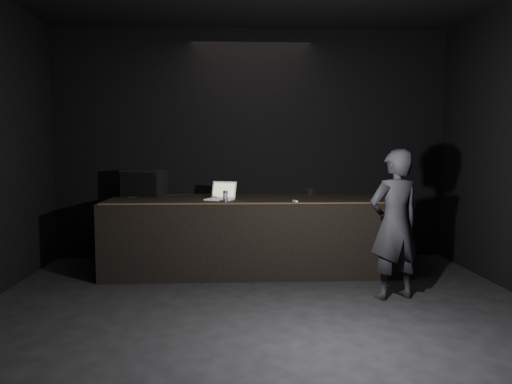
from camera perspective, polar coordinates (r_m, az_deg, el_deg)
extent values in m
plane|color=black|center=(4.54, 1.28, -16.88)|extent=(7.00, 7.00, 0.00)
cube|color=black|center=(7.71, -0.55, 5.43)|extent=(6.00, 0.10, 3.50)
cube|color=black|center=(0.77, 20.65, 8.97)|extent=(6.00, 0.10, 3.50)
cube|color=black|center=(7.04, -0.29, -4.75)|extent=(4.00, 1.50, 1.00)
cube|color=brown|center=(6.27, -0.01, -1.29)|extent=(3.92, 0.10, 0.01)
cube|color=black|center=(7.39, -12.65, 1.00)|extent=(0.66, 0.53, 0.39)
cube|color=black|center=(7.19, -13.34, 0.88)|extent=(0.53, 0.15, 0.33)
cylinder|color=black|center=(7.32, -10.88, -0.45)|extent=(0.85, 0.42, 0.02)
cube|color=white|center=(6.72, -4.21, -0.85)|extent=(0.42, 0.36, 0.02)
cube|color=silver|center=(6.72, -4.21, -0.76)|extent=(0.33, 0.25, 0.00)
cube|color=white|center=(6.85, -3.66, 0.27)|extent=(0.35, 0.21, 0.23)
cube|color=gold|center=(6.84, -3.70, 0.26)|extent=(0.30, 0.17, 0.18)
cylinder|color=silver|center=(6.47, -3.52, -0.49)|extent=(0.06, 0.06, 0.15)
cylinder|color=navy|center=(6.47, -3.52, -0.45)|extent=(0.06, 0.06, 0.07)
cylinder|color=red|center=(6.48, -3.52, -0.78)|extent=(0.06, 0.06, 0.01)
cylinder|color=white|center=(7.34, 6.21, -0.02)|extent=(0.09, 0.09, 0.11)
cube|color=white|center=(6.45, 4.48, -1.06)|extent=(0.06, 0.14, 0.03)
imported|color=black|center=(5.81, 15.55, -3.58)|extent=(0.70, 0.55, 1.69)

